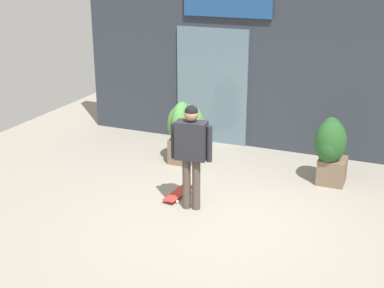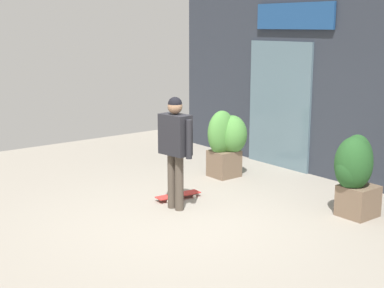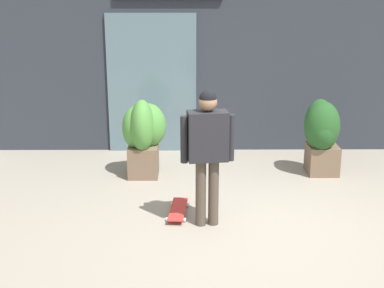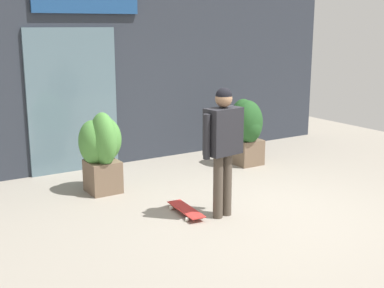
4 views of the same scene
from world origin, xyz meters
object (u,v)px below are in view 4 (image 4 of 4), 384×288
planter_box_right (246,128)px  skateboarder (223,138)px  skateboard (186,210)px  planter_box_left (101,146)px

planter_box_right → skateboarder: bearing=-134.6°
skateboarder → planter_box_right: (1.84, 1.87, -0.37)m
skateboard → planter_box_right: (2.21, 1.55, 0.63)m
skateboarder → planter_box_right: bearing=-52.5°
skateboard → planter_box_right: bearing=-50.4°
skateboard → planter_box_right: planter_box_right is taller
skateboarder → planter_box_left: size_ratio=1.39×
skateboard → planter_box_left: 1.74m
skateboarder → planter_box_right: size_ratio=1.43×
skateboard → planter_box_left: size_ratio=0.62×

